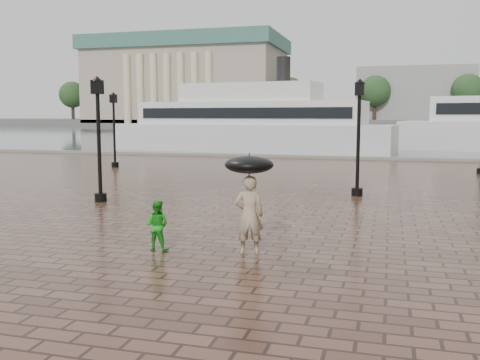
% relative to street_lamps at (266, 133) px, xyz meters
% --- Properties ---
extents(ground, '(300.00, 300.00, 0.00)m').
position_rel_street_lamps_xyz_m(ground, '(1.50, -17.50, -2.33)').
color(ground, '#3D251B').
rests_on(ground, ground).
extents(harbour_water, '(240.00, 240.00, 0.00)m').
position_rel_street_lamps_xyz_m(harbour_water, '(1.50, 74.50, -2.33)').
color(harbour_water, '#434C51').
rests_on(harbour_water, ground).
extents(quay_edge, '(80.00, 0.60, 0.30)m').
position_rel_street_lamps_xyz_m(quay_edge, '(1.50, 14.50, -2.33)').
color(quay_edge, slate).
rests_on(quay_edge, ground).
extents(far_shore, '(300.00, 60.00, 2.00)m').
position_rel_street_lamps_xyz_m(far_shore, '(1.50, 142.50, -1.33)').
color(far_shore, '#4C4C47').
rests_on(far_shore, ground).
extents(museum, '(57.00, 32.50, 26.00)m').
position_rel_street_lamps_xyz_m(museum, '(-53.50, 127.11, 11.58)').
color(museum, gray).
rests_on(museum, ground).
extents(far_trees, '(188.00, 8.00, 13.50)m').
position_rel_street_lamps_xyz_m(far_trees, '(1.50, 120.50, 7.09)').
color(far_trees, '#2D2119').
rests_on(far_trees, ground).
extents(street_lamps, '(21.44, 14.44, 4.40)m').
position_rel_street_lamps_xyz_m(street_lamps, '(0.00, 0.00, 0.00)').
color(street_lamps, black).
rests_on(street_lamps, ground).
extents(adult_pedestrian, '(0.76, 0.61, 1.81)m').
position_rel_street_lamps_xyz_m(adult_pedestrian, '(2.68, -13.33, -1.42)').
color(adult_pedestrian, tan).
rests_on(adult_pedestrian, ground).
extents(child_pedestrian, '(0.59, 0.46, 1.18)m').
position_rel_street_lamps_xyz_m(child_pedestrian, '(0.53, -13.57, -1.73)').
color(child_pedestrian, '#1B951C').
rests_on(child_pedestrian, ground).
extents(ferry_near, '(25.14, 8.57, 8.08)m').
position_rel_street_lamps_xyz_m(ferry_near, '(-6.16, 20.96, 0.10)').
color(ferry_near, silver).
rests_on(ferry_near, ground).
extents(umbrella, '(1.10, 1.10, 1.17)m').
position_rel_street_lamps_xyz_m(umbrella, '(2.68, -13.33, -0.28)').
color(umbrella, black).
rests_on(umbrella, ground).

